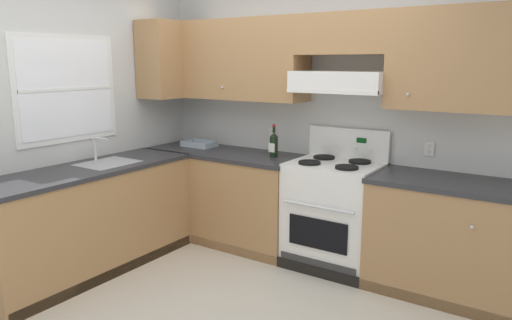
# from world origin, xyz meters

# --- Properties ---
(ground_plane) EXTENTS (7.04, 7.04, 0.00)m
(ground_plane) POSITION_xyz_m (0.00, 0.00, 0.00)
(ground_plane) COLOR beige
(wall_back) EXTENTS (4.68, 0.57, 2.55)m
(wall_back) POSITION_xyz_m (0.41, 1.53, 1.48)
(wall_back) COLOR silver
(wall_back) RESTS_ON ground_plane
(wall_left) EXTENTS (0.47, 4.00, 2.55)m
(wall_left) POSITION_xyz_m (-1.59, 0.23, 1.34)
(wall_left) COLOR silver
(wall_left) RESTS_ON ground_plane
(counter_back_run) EXTENTS (3.60, 0.65, 0.91)m
(counter_back_run) POSITION_xyz_m (0.21, 1.24, 0.45)
(counter_back_run) COLOR #A87A4C
(counter_back_run) RESTS_ON ground_plane
(counter_left_run) EXTENTS (0.63, 1.91, 1.13)m
(counter_left_run) POSITION_xyz_m (-1.24, -0.00, 0.46)
(counter_left_run) COLOR #A87A4C
(counter_left_run) RESTS_ON ground_plane
(stove) EXTENTS (0.76, 0.62, 1.20)m
(stove) POSITION_xyz_m (0.45, 1.25, 0.48)
(stove) COLOR white
(stove) RESTS_ON ground_plane
(wine_bottle) EXTENTS (0.08, 0.08, 0.31)m
(wine_bottle) POSITION_xyz_m (-0.18, 1.28, 1.03)
(wine_bottle) COLOR black
(wine_bottle) RESTS_ON counter_back_run
(bowl) EXTENTS (0.34, 0.22, 0.06)m
(bowl) POSITION_xyz_m (-1.12, 1.32, 0.93)
(bowl) COLOR #9EADB7
(bowl) RESTS_ON counter_back_run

